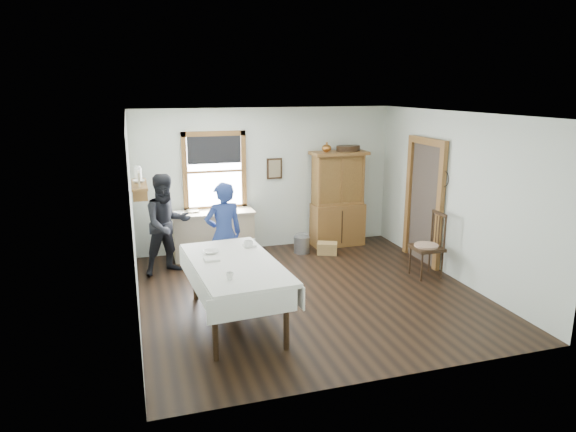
{
  "coord_description": "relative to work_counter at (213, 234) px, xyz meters",
  "views": [
    {
      "loc": [
        -2.46,
        -6.92,
        3.07
      ],
      "look_at": [
        -0.24,
        0.3,
        1.16
      ],
      "focal_mm": 32.0,
      "sensor_mm": 36.0,
      "label": 1
    }
  ],
  "objects": [
    {
      "name": "room",
      "position": [
        1.11,
        -2.18,
        0.92
      ],
      "size": [
        5.01,
        5.01,
        2.7
      ],
      "color": "black",
      "rests_on": "ground"
    },
    {
      "name": "window",
      "position": [
        0.11,
        0.28,
        1.2
      ],
      "size": [
        1.18,
        0.07,
        1.48
      ],
      "color": "white",
      "rests_on": "room"
    },
    {
      "name": "doorway",
      "position": [
        3.57,
        -1.33,
        0.73
      ],
      "size": [
        0.09,
        1.14,
        2.22
      ],
      "color": "#41372E",
      "rests_on": "room"
    },
    {
      "name": "wall_shelf",
      "position": [
        -1.26,
        -0.65,
        1.14
      ],
      "size": [
        0.24,
        1.0,
        0.44
      ],
      "color": "olive",
      "rests_on": "room"
    },
    {
      "name": "framed_picture",
      "position": [
        1.26,
        0.28,
        1.12
      ],
      "size": [
        0.3,
        0.04,
        0.4
      ],
      "primitive_type": "cube",
      "color": "#302010",
      "rests_on": "room"
    },
    {
      "name": "rug_beater",
      "position": [
        3.56,
        -1.88,
        1.29
      ],
      "size": [
        0.01,
        0.27,
        0.27
      ],
      "primitive_type": "torus",
      "rotation": [
        0.0,
        1.57,
        0.0
      ],
      "color": "black",
      "rests_on": "room"
    },
    {
      "name": "work_counter",
      "position": [
        0.0,
        0.0,
        0.0
      ],
      "size": [
        1.5,
        0.57,
        0.86
      ],
      "primitive_type": "cube",
      "rotation": [
        0.0,
        0.0,
        -0.0
      ],
      "color": "tan",
      "rests_on": "room"
    },
    {
      "name": "china_hutch",
      "position": [
        2.48,
        0.02,
        0.5
      ],
      "size": [
        1.1,
        0.53,
        1.86
      ],
      "primitive_type": "cube",
      "rotation": [
        0.0,
        0.0,
        0.01
      ],
      "color": "olive",
      "rests_on": "room"
    },
    {
      "name": "dining_table",
      "position": [
        -0.15,
        -2.83,
        -0.01
      ],
      "size": [
        1.27,
        2.19,
        0.85
      ],
      "primitive_type": "cube",
      "rotation": [
        0.0,
        0.0,
        0.07
      ],
      "color": "white",
      "rests_on": "room"
    },
    {
      "name": "spindle_chair",
      "position": [
        3.2,
        -2.07,
        0.12
      ],
      "size": [
        0.51,
        0.51,
        1.1
      ],
      "primitive_type": "cube",
      "rotation": [
        0.0,
        0.0,
        -0.02
      ],
      "color": "#302010",
      "rests_on": "room"
    },
    {
      "name": "pail",
      "position": [
        1.63,
        -0.28,
        -0.27
      ],
      "size": [
        0.31,
        0.31,
        0.32
      ],
      "primitive_type": "cube",
      "rotation": [
        0.0,
        0.0,
        0.04
      ],
      "color": "gray",
      "rests_on": "room"
    },
    {
      "name": "wicker_basket",
      "position": [
        2.07,
        -0.48,
        -0.32
      ],
      "size": [
        0.44,
        0.39,
        0.22
      ],
      "primitive_type": "cube",
      "rotation": [
        0.0,
        0.0,
        -0.41
      ],
      "color": "#AD894E",
      "rests_on": "room"
    },
    {
      "name": "woman_blue",
      "position": [
        -0.05,
        -1.44,
        0.34
      ],
      "size": [
        0.61,
        0.45,
        1.54
      ],
      "primitive_type": "imported",
      "rotation": [
        0.0,
        0.0,
        3.29
      ],
      "color": "navy",
      "rests_on": "room"
    },
    {
      "name": "figure_dark",
      "position": [
        -0.86,
        -0.63,
        0.35
      ],
      "size": [
        0.91,
        0.81,
        1.57
      ],
      "primitive_type": "imported",
      "rotation": [
        0.0,
        0.0,
        0.32
      ],
      "color": "black",
      "rests_on": "room"
    },
    {
      "name": "table_cup_a",
      "position": [
        0.16,
        -2.27,
        0.47
      ],
      "size": [
        0.16,
        0.16,
        0.1
      ],
      "primitive_type": "imported",
      "rotation": [
        0.0,
        0.0,
        0.23
      ],
      "color": "white",
      "rests_on": "dining_table"
    },
    {
      "name": "table_cup_b",
      "position": [
        -0.33,
        -3.43,
        0.46
      ],
      "size": [
        0.12,
        0.12,
        0.09
      ],
      "primitive_type": "imported",
      "rotation": [
        0.0,
        0.0,
        -0.39
      ],
      "color": "white",
      "rests_on": "dining_table"
    },
    {
      "name": "table_bowl",
      "position": [
        -0.4,
        -2.4,
        0.45
      ],
      "size": [
        0.27,
        0.27,
        0.06
      ],
      "primitive_type": "imported",
      "rotation": [
        0.0,
        0.0,
        0.16
      ],
      "color": "white",
      "rests_on": "dining_table"
    },
    {
      "name": "counter_book",
      "position": [
        -0.44,
        0.09,
        0.44
      ],
      "size": [
        0.17,
        0.23,
        0.02
      ],
      "primitive_type": "imported",
      "rotation": [
        0.0,
        0.0,
        0.02
      ],
      "color": "#7C6F52",
      "rests_on": "work_counter"
    },
    {
      "name": "counter_bowl",
      "position": [
        -0.62,
        -0.09,
        0.46
      ],
      "size": [
        0.22,
        0.22,
        0.06
      ],
      "primitive_type": "imported",
      "rotation": [
        0.0,
        0.0,
        0.25
      ],
      "color": "white",
      "rests_on": "work_counter"
    },
    {
      "name": "shelf_bowl",
      "position": [
        -1.26,
        -0.63,
        1.17
      ],
      "size": [
        0.22,
        0.22,
        0.05
      ],
      "primitive_type": "imported",
      "color": "white",
      "rests_on": "wall_shelf"
    }
  ]
}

